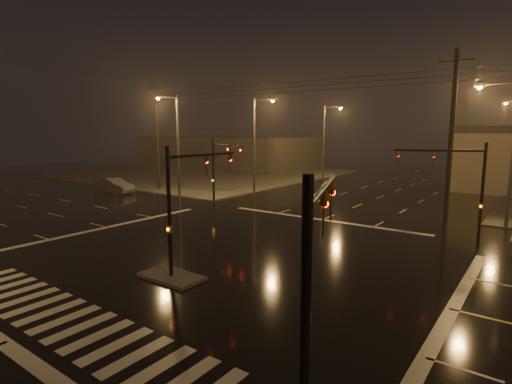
# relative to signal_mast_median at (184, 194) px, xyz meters

# --- Properties ---
(ground) EXTENTS (140.00, 140.00, 0.00)m
(ground) POSITION_rel_signal_mast_median_xyz_m (-0.00, 3.07, -3.75)
(ground) COLOR black
(ground) RESTS_ON ground
(sidewalk_nw) EXTENTS (36.00, 36.00, 0.12)m
(sidewalk_nw) POSITION_rel_signal_mast_median_xyz_m (-30.00, 33.07, -3.69)
(sidewalk_nw) COLOR #44413D
(sidewalk_nw) RESTS_ON ground
(median_island) EXTENTS (3.00, 1.60, 0.15)m
(median_island) POSITION_rel_signal_mast_median_xyz_m (-0.00, -0.93, -3.68)
(median_island) COLOR #44413D
(median_island) RESTS_ON ground
(crosswalk) EXTENTS (15.00, 2.60, 0.01)m
(crosswalk) POSITION_rel_signal_mast_median_xyz_m (-0.00, -5.93, -3.75)
(crosswalk) COLOR beige
(crosswalk) RESTS_ON ground
(stop_bar_near) EXTENTS (16.00, 0.50, 0.01)m
(stop_bar_near) POSITION_rel_signal_mast_median_xyz_m (-0.00, -7.93, -3.75)
(stop_bar_near) COLOR beige
(stop_bar_near) RESTS_ON ground
(stop_bar_far) EXTENTS (16.00, 0.50, 0.01)m
(stop_bar_far) POSITION_rel_signal_mast_median_xyz_m (-0.00, 14.07, -3.75)
(stop_bar_far) COLOR beige
(stop_bar_far) RESTS_ON ground
(commercial_block) EXTENTS (30.00, 18.00, 5.60)m
(commercial_block) POSITION_rel_signal_mast_median_xyz_m (-35.00, 45.07, -0.95)
(commercial_block) COLOR #3A3533
(commercial_block) RESTS_ON ground
(signal_mast_median) EXTENTS (0.25, 4.59, 6.00)m
(signal_mast_median) POSITION_rel_signal_mast_median_xyz_m (0.00, 0.00, 0.00)
(signal_mast_median) COLOR black
(signal_mast_median) RESTS_ON ground
(signal_mast_ne) EXTENTS (4.84, 1.86, 6.00)m
(signal_mast_ne) POSITION_rel_signal_mast_median_xyz_m (9.50, 13.21, 0.04)
(signal_mast_ne) COLOR black
(signal_mast_ne) RESTS_ON ground
(signal_mast_nw) EXTENTS (4.84, 1.86, 6.00)m
(signal_mast_nw) POSITION_rel_signal_mast_median_xyz_m (-9.50, 13.21, 0.04)
(signal_mast_nw) COLOR black
(signal_mast_nw) RESTS_ON ground
(signal_mast_se) EXTENTS (1.55, 3.87, 6.00)m
(signal_mast_se) POSITION_rel_signal_mast_median_xyz_m (10.23, -6.68, -0.04)
(signal_mast_se) COLOR black
(signal_mast_se) RESTS_ON ground
(streetlight_1) EXTENTS (2.77, 0.32, 10.00)m
(streetlight_1) POSITION_rel_signal_mast_median_xyz_m (-11.18, 21.07, 2.05)
(streetlight_1) COLOR #38383A
(streetlight_1) RESTS_ON ground
(streetlight_2) EXTENTS (2.77, 0.32, 10.00)m
(streetlight_2) POSITION_rel_signal_mast_median_xyz_m (-11.18, 37.07, 2.05)
(streetlight_2) COLOR #38383A
(streetlight_2) RESTS_ON ground
(streetlight_3) EXTENTS (2.77, 0.32, 10.00)m
(streetlight_3) POSITION_rel_signal_mast_median_xyz_m (11.18, 19.07, 2.05)
(streetlight_3) COLOR #38383A
(streetlight_3) RESTS_ON ground
(streetlight_5) EXTENTS (0.32, 2.77, 10.00)m
(streetlight_5) POSITION_rel_signal_mast_median_xyz_m (-16.00, 14.26, 2.05)
(streetlight_5) COLOR #38383A
(streetlight_5) RESTS_ON ground
(utility_pole_0) EXTENTS (2.20, 0.32, 12.00)m
(utility_pole_0) POSITION_rel_signal_mast_median_xyz_m (-22.00, 17.07, 2.38)
(utility_pole_0) COLOR black
(utility_pole_0) RESTS_ON ground
(utility_pole_1) EXTENTS (2.20, 0.32, 12.00)m
(utility_pole_1) POSITION_rel_signal_mast_median_xyz_m (8.00, 17.07, 2.38)
(utility_pole_1) COLOR black
(utility_pole_1) RESTS_ON ground
(car_crossing) EXTENTS (4.95, 2.01, 1.60)m
(car_crossing) POSITION_rel_signal_mast_median_xyz_m (-24.22, 12.77, -2.95)
(car_crossing) COLOR #525659
(car_crossing) RESTS_ON ground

